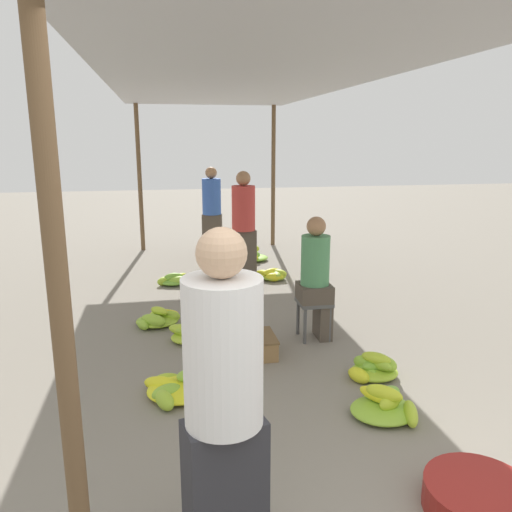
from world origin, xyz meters
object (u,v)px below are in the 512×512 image
at_px(banana_pile_left_3, 175,280).
at_px(shopper_walking_mid, 244,224).
at_px(banana_pile_left_2, 158,319).
at_px(crate_near, 252,345).
at_px(vendor_foreground, 224,403).
at_px(banana_pile_right_3, 252,255).
at_px(stool, 314,308).
at_px(banana_pile_left_1, 190,332).
at_px(banana_pile_right_1, 373,368).
at_px(shopper_walking_far, 212,209).
at_px(basin_black, 480,499).
at_px(vendor_seated, 317,276).
at_px(banana_pile_left_0, 177,388).
at_px(banana_pile_right_0, 386,405).
at_px(banana_pile_right_2, 274,275).

relative_size(banana_pile_left_3, shopper_walking_mid, 0.32).
xyz_separation_m(banana_pile_left_2, crate_near, (0.92, -1.01, 0.02)).
height_order(vendor_foreground, shopper_walking_mid, vendor_foreground).
bearing_deg(shopper_walking_mid, banana_pile_right_3, 73.51).
relative_size(stool, banana_pile_left_1, 0.84).
bearing_deg(banana_pile_left_1, banana_pile_right_1, -36.15).
bearing_deg(banana_pile_right_3, banana_pile_left_1, -110.74).
relative_size(vendor_foreground, banana_pile_left_3, 3.29).
xyz_separation_m(stool, banana_pile_right_3, (-0.02, 3.58, -0.25)).
distance_m(banana_pile_left_3, shopper_walking_far, 2.20).
bearing_deg(crate_near, vendor_foreground, -103.39).
xyz_separation_m(basin_black, crate_near, (-0.90, 2.36, 0.02)).
bearing_deg(crate_near, basin_black, -69.19).
distance_m(banana_pile_left_3, crate_near, 2.73).
xyz_separation_m(banana_pile_right_3, shopper_walking_far, (-0.63, 0.66, 0.74)).
height_order(banana_pile_left_2, banana_pile_left_3, banana_pile_left_2).
bearing_deg(banana_pile_left_1, vendor_foreground, -89.94).
distance_m(vendor_seated, banana_pile_right_3, 3.63).
relative_size(banana_pile_left_0, crate_near, 1.39).
bearing_deg(basin_black, shopper_walking_far, 96.70).
height_order(banana_pile_left_0, banana_pile_right_1, banana_pile_right_1).
xyz_separation_m(vendor_foreground, banana_pile_right_0, (1.40, 1.16, -0.81)).
height_order(vendor_foreground, stool, vendor_foreground).
bearing_deg(banana_pile_left_0, vendor_foreground, -84.25).
height_order(stool, banana_pile_right_3, stool).
relative_size(banana_pile_left_3, banana_pile_right_2, 1.03).
bearing_deg(banana_pile_right_3, banana_pile_right_0, -88.77).
distance_m(banana_pile_left_2, banana_pile_right_2, 2.36).
distance_m(banana_pile_right_2, shopper_walking_far, 2.21).
bearing_deg(basin_black, crate_near, 110.81).
xyz_separation_m(stool, shopper_walking_far, (-0.64, 4.25, 0.49)).
distance_m(banana_pile_left_3, banana_pile_right_3, 1.87).
bearing_deg(vendor_seated, crate_near, -157.52).
distance_m(vendor_foreground, crate_near, 2.64).
distance_m(stool, banana_pile_right_0, 1.61).
xyz_separation_m(banana_pile_left_1, shopper_walking_far, (0.67, 4.09, 0.73)).
height_order(stool, basin_black, stool).
relative_size(banana_pile_left_2, crate_near, 1.17).
distance_m(vendor_foreground, banana_pile_right_1, 2.49).
height_order(banana_pile_right_2, shopper_walking_mid, shopper_walking_mid).
relative_size(stool, banana_pile_left_0, 0.67).
distance_m(banana_pile_left_2, shopper_walking_far, 3.76).
bearing_deg(shopper_walking_far, banana_pile_right_0, -82.78).
bearing_deg(crate_near, banana_pile_left_0, -138.79).
height_order(vendor_seated, banana_pile_left_2, vendor_seated).
xyz_separation_m(vendor_foreground, banana_pile_right_3, (1.29, 6.34, -0.80)).
relative_size(vendor_seated, banana_pile_left_0, 2.10).
bearing_deg(banana_pile_left_0, basin_black, -45.58).
relative_size(banana_pile_right_2, crate_near, 1.13).
distance_m(banana_pile_left_1, banana_pile_right_2, 2.56).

